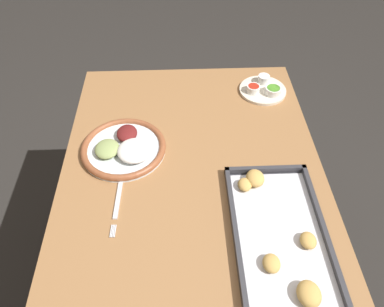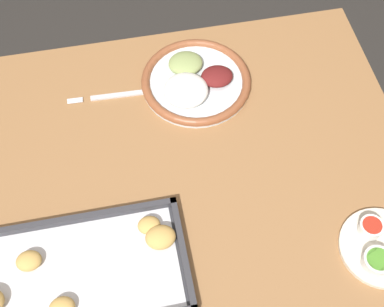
% 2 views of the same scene
% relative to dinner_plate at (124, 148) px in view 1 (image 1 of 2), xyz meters
% --- Properties ---
extents(ground_plane, '(8.00, 8.00, 0.00)m').
position_rel_dinner_plate_xyz_m(ground_plane, '(0.07, 0.20, -0.73)').
color(ground_plane, '#282623').
extents(dining_table, '(0.97, 0.75, 0.71)m').
position_rel_dinner_plate_xyz_m(dining_table, '(0.07, 0.20, -0.14)').
color(dining_table, olive).
rests_on(dining_table, ground_plane).
extents(dinner_plate, '(0.25, 0.25, 0.05)m').
position_rel_dinner_plate_xyz_m(dinner_plate, '(0.00, 0.00, 0.00)').
color(dinner_plate, silver).
rests_on(dinner_plate, dining_table).
extents(fork, '(0.21, 0.02, 0.00)m').
position_rel_dinner_plate_xyz_m(fork, '(0.18, -0.00, -0.01)').
color(fork, silver).
rests_on(fork, dining_table).
extents(saucer_plate, '(0.16, 0.16, 0.04)m').
position_rel_dinner_plate_xyz_m(saucer_plate, '(-0.27, 0.46, -0.00)').
color(saucer_plate, beige).
rests_on(saucer_plate, dining_table).
extents(baking_tray, '(0.44, 0.23, 0.04)m').
position_rel_dinner_plate_xyz_m(baking_tray, '(0.31, 0.40, -0.00)').
color(baking_tray, '#333338').
rests_on(baking_tray, dining_table).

